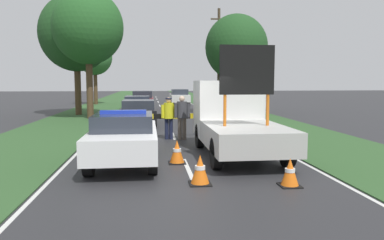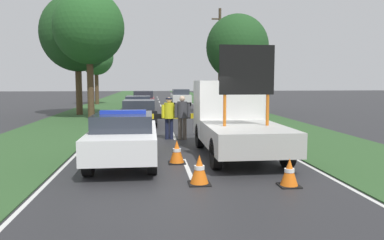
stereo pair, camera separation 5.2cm
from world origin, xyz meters
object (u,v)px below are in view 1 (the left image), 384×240
(traffic_cone_near_truck, at_px, (114,133))
(utility_pole, at_px, (219,60))
(work_truck, at_px, (234,118))
(roadside_tree_near_right, at_px, (76,33))
(traffic_cone_behind_barrier, at_px, (226,132))
(queued_car_van_white, at_px, (179,97))
(queued_car_sedan_black, at_px, (139,112))
(traffic_cone_near_police, at_px, (200,170))
(roadside_tree_mid_left, at_px, (236,47))
(queued_car_wagon_maroon, at_px, (143,100))
(roadside_tree_mid_right, at_px, (88,28))
(pedestrian_civilian, at_px, (182,114))
(police_officer, at_px, (169,114))
(traffic_cone_lane_edge, at_px, (177,152))
(police_car, at_px, (124,137))
(road_barrier, at_px, (178,118))
(queued_car_hatch_blue, at_px, (138,106))
(roadside_tree_near_left, at_px, (95,57))
(traffic_cone_centre_front, at_px, (290,172))

(traffic_cone_near_truck, bearing_deg, utility_pole, 63.17)
(work_truck, height_order, roadside_tree_near_right, roadside_tree_near_right)
(work_truck, bearing_deg, traffic_cone_behind_barrier, -94.03)
(queued_car_van_white, bearing_deg, queued_car_sedan_black, 78.05)
(traffic_cone_near_police, bearing_deg, roadside_tree_mid_left, 74.36)
(queued_car_van_white, bearing_deg, traffic_cone_near_truck, 79.01)
(work_truck, xyz_separation_m, queued_car_wagon_maroon, (-3.31, 19.00, -0.36))
(roadside_tree_mid_left, distance_m, roadside_tree_mid_right, 10.35)
(roadside_tree_near_right, bearing_deg, pedestrian_civilian, -62.26)
(police_officer, relative_size, roadside_tree_mid_right, 0.22)
(pedestrian_civilian, xyz_separation_m, utility_pole, (3.82, 12.43, 2.89))
(pedestrian_civilian, bearing_deg, queued_car_wagon_maroon, 69.22)
(traffic_cone_behind_barrier, distance_m, traffic_cone_lane_edge, 4.56)
(traffic_cone_near_police, height_order, roadside_tree_mid_left, roadside_tree_mid_left)
(police_car, height_order, road_barrier, police_car)
(roadside_tree_mid_left, bearing_deg, police_car, -113.75)
(roadside_tree_near_right, relative_size, utility_pole, 1.08)
(police_officer, bearing_deg, roadside_tree_mid_right, -37.43)
(queued_car_sedan_black, relative_size, roadside_tree_mid_left, 0.58)
(queued_car_hatch_blue, bearing_deg, police_officer, 98.65)
(queued_car_hatch_blue, bearing_deg, queued_car_sedan_black, 92.30)
(pedestrian_civilian, distance_m, queued_car_sedan_black, 5.57)
(work_truck, xyz_separation_m, traffic_cone_lane_edge, (-2.00, -1.43, -0.82))
(roadside_tree_near_right, bearing_deg, traffic_cone_behind_barrier, -57.08)
(police_officer, distance_m, queued_car_wagon_maroon, 15.94)
(pedestrian_civilian, height_order, roadside_tree_mid_left, roadside_tree_mid_left)
(road_barrier, distance_m, pedestrian_civilian, 0.81)
(traffic_cone_lane_edge, bearing_deg, pedestrian_civilian, 83.07)
(roadside_tree_near_left, bearing_deg, police_car, -80.60)
(road_barrier, height_order, queued_car_sedan_black, queued_car_sedan_black)
(police_officer, height_order, queued_car_van_white, police_officer)
(queued_car_van_white, bearing_deg, traffic_cone_centre_front, 90.25)
(traffic_cone_centre_front, xyz_separation_m, traffic_cone_lane_edge, (-2.36, 2.66, 0.02))
(queued_car_sedan_black, bearing_deg, traffic_cone_near_police, 98.20)
(roadside_tree_mid_left, bearing_deg, police_officer, -115.48)
(police_car, bearing_deg, roadside_tree_mid_left, 68.70)
(police_officer, height_order, roadside_tree_mid_right, roadside_tree_mid_right)
(traffic_cone_near_police, xyz_separation_m, utility_pole, (3.99, 19.08, 3.59))
(traffic_cone_centre_front, xyz_separation_m, queued_car_van_white, (-0.13, 29.19, 0.50))
(traffic_cone_lane_edge, distance_m, queued_car_van_white, 26.63)
(queued_car_wagon_maroon, distance_m, roadside_tree_near_right, 7.76)
(traffic_cone_centre_front, bearing_deg, roadside_tree_near_left, 105.41)
(queued_car_sedan_black, bearing_deg, queued_car_hatch_blue, -87.70)
(traffic_cone_near_police, bearing_deg, road_barrier, 89.44)
(traffic_cone_near_police, relative_size, queued_car_hatch_blue, 0.16)
(police_car, height_order, traffic_cone_lane_edge, police_car)
(police_officer, bearing_deg, queued_car_sedan_black, -49.29)
(roadside_tree_mid_left, bearing_deg, queued_car_hatch_blue, -170.17)
(police_officer, distance_m, queued_car_hatch_blue, 10.42)
(traffic_cone_near_truck, relative_size, traffic_cone_lane_edge, 1.07)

